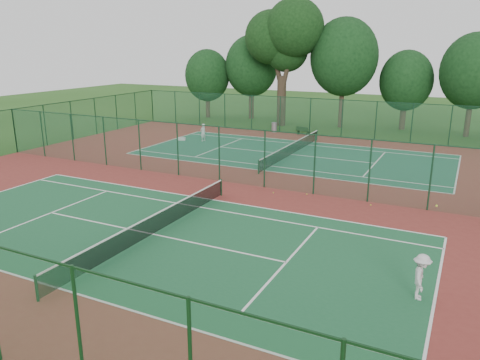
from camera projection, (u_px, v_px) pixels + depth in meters
name	position (u px, v px, depth m)	size (l,w,h in m)	color
ground	(241.00, 184.00, 28.88)	(120.00, 120.00, 0.00)	#27551A
red_pad	(241.00, 184.00, 28.88)	(40.00, 36.00, 0.01)	maroon
court_near	(154.00, 234.00, 21.13)	(23.77, 10.97, 0.01)	#1C5933
court_far	(292.00, 155.00, 36.63)	(23.77, 10.97, 0.01)	#1D5C3F
fence_north	(326.00, 117.00, 43.90)	(40.00, 0.09, 3.50)	#1B5135
fence_west	(15.00, 131.00, 36.93)	(0.09, 36.00, 3.50)	#1B512B
fence_divider	(241.00, 156.00, 28.40)	(40.00, 0.09, 3.50)	#1A4F30
tennis_net_near	(153.00, 223.00, 20.98)	(0.10, 12.90, 0.97)	#13361E
tennis_net_far	(292.00, 148.00, 36.48)	(0.10, 12.90, 0.97)	#153B24
player_near	(421.00, 277.00, 15.54)	(1.04, 0.60, 1.61)	silver
player_far	(203.00, 132.00, 41.60)	(0.57, 0.37, 1.55)	silver
trash_bin	(274.00, 127.00, 46.05)	(0.53, 0.53, 0.96)	gray
bench	(303.00, 131.00, 44.54)	(1.36, 0.68, 0.81)	#123519
kit_bag	(181.00, 139.00, 42.12)	(0.73, 0.27, 0.27)	silver
stray_ball_a	(307.00, 194.00, 26.77)	(0.06, 0.06, 0.06)	#C1DA32
stray_ball_b	(371.00, 205.00, 24.94)	(0.07, 0.07, 0.07)	#CDDD33
stray_ball_c	(273.00, 193.00, 27.03)	(0.07, 0.07, 0.07)	#A7C52D
big_tree	(284.00, 37.00, 47.81)	(8.40, 6.15, 12.91)	#32261B
evergreen_row	(346.00, 126.00, 49.55)	(39.00, 5.00, 12.00)	black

